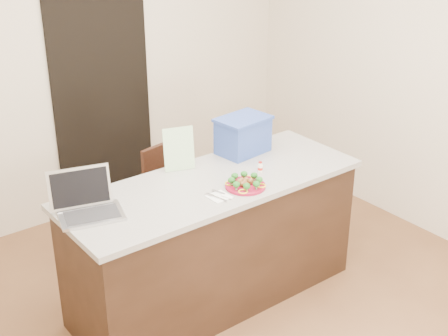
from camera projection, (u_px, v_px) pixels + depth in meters
ground at (236, 313)px, 4.31m from camera, size 4.00×4.00×0.00m
room_shell at (238, 88)px, 3.63m from camera, size 4.00×4.00×4.00m
doorway at (103, 100)px, 5.37m from camera, size 0.90×0.02×2.00m
island at (214, 241)px, 4.29m from camera, size 2.06×0.76×0.92m
plate at (245, 186)px, 4.02m from camera, size 0.26×0.26×0.02m
meatballs at (245, 182)px, 4.01m from camera, size 0.11×0.10×0.04m
broccoli at (245, 180)px, 4.00m from camera, size 0.22×0.22×0.04m
pepper_rings at (245, 184)px, 4.01m from camera, size 0.21×0.21×0.01m
napkin at (219, 197)px, 3.89m from camera, size 0.13×0.13×0.01m
fork at (215, 196)px, 3.89m from camera, size 0.05×0.17×0.00m
knife at (224, 195)px, 3.90m from camera, size 0.04×0.17×0.01m
yogurt_bottle at (260, 168)px, 4.22m from camera, size 0.03×0.03×0.07m
laptop at (86, 202)px, 3.68m from camera, size 0.43×0.38×0.26m
leaflet at (179, 149)px, 4.21m from camera, size 0.22×0.11×0.30m
blue_box at (243, 135)px, 4.48m from camera, size 0.40×0.31×0.27m
chair at (168, 191)px, 4.93m from camera, size 0.45×0.45×0.86m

